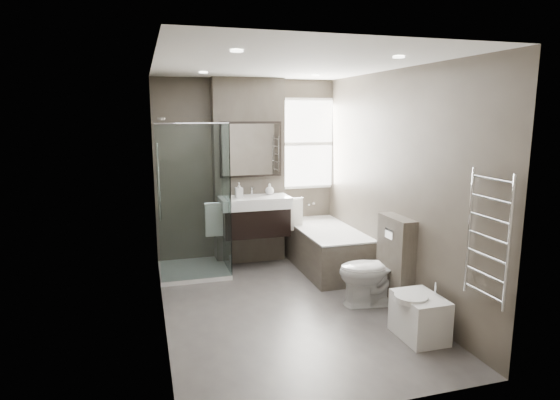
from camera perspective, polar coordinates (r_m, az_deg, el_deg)
name	(u,v)px	position (r m, az deg, el deg)	size (l,w,h in m)	color
room	(285,192)	(4.96, 0.65, 1.03)	(2.70, 3.90, 2.70)	#4C4846
vanity_pier	(249,172)	(6.66, -3.85, 3.44)	(1.00, 0.25, 2.60)	#4D463C
vanity	(255,215)	(6.42, -3.10, -1.89)	(0.95, 0.47, 0.66)	black
mirror_cabinet	(251,149)	(6.47, -3.56, 6.17)	(0.86, 0.08, 0.76)	black
towel_left	(214,220)	(6.30, -8.02, -2.41)	(0.24, 0.06, 0.44)	silver
towel_right	(294,215)	(6.55, 1.71, -1.81)	(0.24, 0.06, 0.44)	silver
shower_enclosure	(201,239)	(6.28, -9.63, -4.65)	(0.90, 0.90, 2.00)	white
bathtub	(326,246)	(6.49, 5.61, -5.65)	(0.75, 1.60, 0.57)	#4D463C
window	(306,144)	(6.97, 3.22, 6.86)	(0.98, 0.06, 1.33)	white
toilet	(374,271)	(5.36, 11.34, -8.46)	(0.44, 0.77, 0.78)	white
cistern_box	(395,261)	(5.40, 13.89, -7.21)	(0.19, 0.55, 1.00)	#4D463C
bidet	(419,316)	(4.77, 16.59, -13.37)	(0.45, 0.52, 0.54)	white
towel_radiator	(488,237)	(4.20, 24.04, -4.14)	(0.03, 0.49, 1.10)	silver
soap_bottle_a	(239,190)	(6.27, -5.02, 1.19)	(0.09, 0.10, 0.21)	white
soap_bottle_b	(270,189)	(6.53, -1.28, 1.35)	(0.12, 0.12, 0.16)	white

